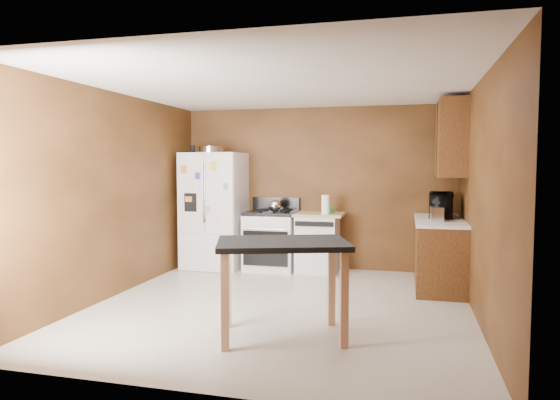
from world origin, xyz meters
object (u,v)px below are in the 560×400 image
at_px(roasting_pan, 212,150).
at_px(green_canister, 331,210).
at_px(pen_cup, 192,149).
at_px(paper_towel, 326,205).
at_px(toaster, 437,214).
at_px(microwave, 441,206).
at_px(refrigerator, 214,210).
at_px(gas_range, 271,240).
at_px(kettle, 275,206).
at_px(island, 282,256).
at_px(dishwasher, 318,242).

bearing_deg(roasting_pan, green_canister, 6.26).
height_order(pen_cup, paper_towel, pen_cup).
bearing_deg(pen_cup, toaster, -9.98).
height_order(pen_cup, toaster, pen_cup).
relative_size(microwave, refrigerator, 0.31).
distance_m(microwave, refrigerator, 3.39).
xyz_separation_m(roasting_pan, gas_range, (0.93, 0.10, -1.39)).
height_order(kettle, island, kettle).
bearing_deg(pen_cup, paper_towel, -0.74).
distance_m(toaster, microwave, 0.48).
bearing_deg(green_canister, island, -90.10).
height_order(pen_cup, green_canister, pen_cup).
bearing_deg(pen_cup, gas_range, 4.87).
bearing_deg(paper_towel, dishwasher, 131.96).
bearing_deg(paper_towel, kettle, 175.20).
relative_size(roasting_pan, dishwasher, 0.43).
bearing_deg(toaster, dishwasher, 152.56).
relative_size(pen_cup, gas_range, 0.11).
xyz_separation_m(pen_cup, dishwasher, (1.97, 0.13, -1.41)).
bearing_deg(island, roasting_pan, 123.25).
xyz_separation_m(green_canister, microwave, (1.56, -0.38, 0.12)).
distance_m(green_canister, island, 3.00).
height_order(green_canister, refrigerator, refrigerator).
height_order(toaster, refrigerator, refrigerator).
relative_size(toaster, gas_range, 0.22).
bearing_deg(paper_towel, toaster, -21.88).
bearing_deg(kettle, toaster, -16.36).
relative_size(microwave, gas_range, 0.51).
relative_size(roasting_pan, island, 0.28).
xyz_separation_m(pen_cup, microwave, (3.71, -0.17, -0.80)).
xyz_separation_m(roasting_pan, kettle, (1.00, 0.04, -0.85)).
distance_m(toaster, island, 2.62).
distance_m(roasting_pan, refrigerator, 0.95).
height_order(pen_cup, gas_range, pen_cup).
bearing_deg(paper_towel, roasting_pan, 179.04).
bearing_deg(microwave, paper_towel, 88.83).
xyz_separation_m(refrigerator, island, (1.82, -2.84, -0.13)).
height_order(gas_range, dishwasher, gas_range).
bearing_deg(paper_towel, green_canister, 78.17).
distance_m(paper_towel, microwave, 1.61).
relative_size(toaster, refrigerator, 0.14).
distance_m(pen_cup, green_canister, 2.35).
xyz_separation_m(pen_cup, gas_range, (1.25, 0.11, -1.40)).
xyz_separation_m(kettle, toaster, (2.31, -0.68, -0.00)).
bearing_deg(microwave, gas_range, 87.56).
bearing_deg(refrigerator, dishwasher, 2.99).
xyz_separation_m(kettle, refrigerator, (-0.99, 0.01, -0.09)).
xyz_separation_m(toaster, refrigerator, (-3.30, 0.68, -0.09)).
xyz_separation_m(kettle, paper_towel, (0.78, -0.07, 0.04)).
relative_size(pen_cup, kettle, 0.63).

